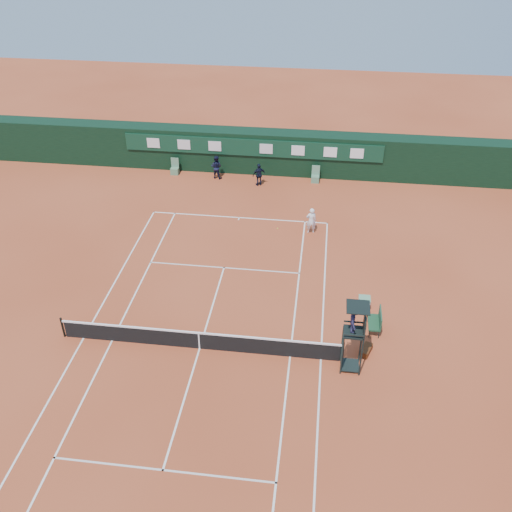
{
  "coord_description": "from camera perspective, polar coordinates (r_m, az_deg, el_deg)",
  "views": [
    {
      "loc": [
        4.96,
        -18.59,
        17.95
      ],
      "look_at": [
        1.81,
        6.0,
        1.2
      ],
      "focal_mm": 40.0,
      "sensor_mm": 36.0,
      "label": 1
    }
  ],
  "objects": [
    {
      "name": "cooler",
      "position": [
        28.64,
        10.76,
        -4.65
      ],
      "size": [
        0.57,
        0.57,
        0.65
      ],
      "color": "white",
      "rests_on": "ground"
    },
    {
      "name": "player_bench",
      "position": [
        27.31,
        11.98,
        -6.32
      ],
      "size": [
        0.56,
        1.2,
        1.1
      ],
      "color": "#1A4227",
      "rests_on": "ground"
    },
    {
      "name": "ball_kid_right",
      "position": [
        39.26,
        0.31,
        8.13
      ],
      "size": [
        1.0,
        0.8,
        1.59
      ],
      "primitive_type": "imported",
      "rotation": [
        0.0,
        0.0,
        3.66
      ],
      "color": "black",
      "rests_on": "ground"
    },
    {
      "name": "umpire_chair",
      "position": [
        23.99,
        9.82,
        -6.78
      ],
      "size": [
        0.96,
        0.95,
        3.42
      ],
      "color": "black",
      "rests_on": "ground"
    },
    {
      "name": "court_lines",
      "position": [
        26.31,
        -5.66,
        -9.17
      ],
      "size": [
        11.05,
        23.85,
        0.01
      ],
      "color": "white",
      "rests_on": "ground"
    },
    {
      "name": "ball_kid_left",
      "position": [
        40.37,
        -3.99,
        8.87
      ],
      "size": [
        0.92,
        0.79,
        1.66
      ],
      "primitive_type": "imported",
      "rotation": [
        0.0,
        0.0,
        2.92
      ],
      "color": "black",
      "rests_on": "ground"
    },
    {
      "name": "tennis_bag",
      "position": [
        26.34,
        10.96,
        -9.24
      ],
      "size": [
        0.63,
        0.9,
        0.31
      ],
      "primitive_type": "cube",
      "rotation": [
        0.0,
        0.0,
        -0.35
      ],
      "color": "black",
      "rests_on": "ground"
    },
    {
      "name": "player",
      "position": [
        33.91,
        5.54,
        3.54
      ],
      "size": [
        0.66,
        0.5,
        1.65
      ],
      "primitive_type": "imported",
      "rotation": [
        0.0,
        0.0,
        3.32
      ],
      "color": "white",
      "rests_on": "ground"
    },
    {
      "name": "linesman_chair_left",
      "position": [
        41.49,
        -8.12,
        8.55
      ],
      "size": [
        0.55,
        0.5,
        1.15
      ],
      "color": "#54815C",
      "rests_on": "ground"
    },
    {
      "name": "linesman_chair_right",
      "position": [
        40.16,
        5.95,
        7.81
      ],
      "size": [
        0.55,
        0.5,
        1.15
      ],
      "color": "#568362",
      "rests_on": "ground"
    },
    {
      "name": "ground",
      "position": [
        26.32,
        -5.65,
        -9.18
      ],
      "size": [
        90.0,
        90.0,
        0.0
      ],
      "primitive_type": "plane",
      "color": "#B64D2B",
      "rests_on": "ground"
    },
    {
      "name": "back_wall",
      "position": [
        41.09,
        -0.26,
        10.46
      ],
      "size": [
        40.0,
        1.65,
        3.0
      ],
      "color": "black",
      "rests_on": "ground"
    },
    {
      "name": "tennis_net",
      "position": [
        25.97,
        -5.72,
        -8.36
      ],
      "size": [
        12.9,
        0.1,
        1.1
      ],
      "color": "black",
      "rests_on": "ground"
    },
    {
      "name": "tennis_ball",
      "position": [
        34.53,
        2.18,
        2.77
      ],
      "size": [
        0.07,
        0.07,
        0.07
      ],
      "primitive_type": "sphere",
      "color": "yellow",
      "rests_on": "ground"
    }
  ]
}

